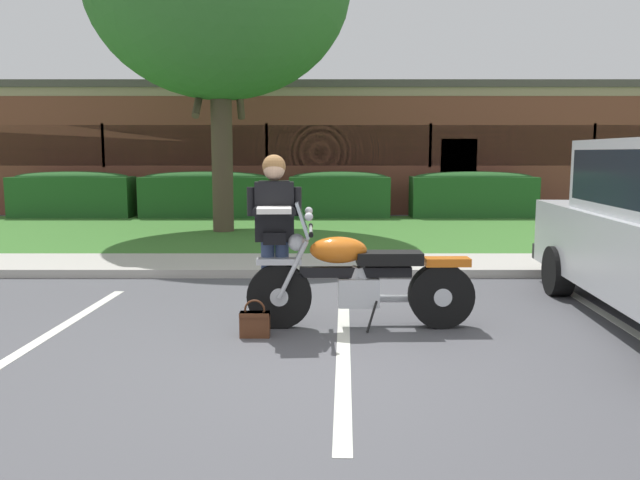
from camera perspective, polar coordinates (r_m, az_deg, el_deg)
The scene contains 14 objects.
ground_plane at distance 5.69m, azimuth 0.90°, elevation -9.83°, with size 140.00×140.00×0.00m, color #4C4C51.
curb_strip at distance 8.92m, azimuth 0.65°, elevation -2.94°, with size 60.00×0.20×0.12m, color #B7B2A8.
concrete_walk at distance 9.76m, azimuth 0.61°, elevation -2.13°, with size 60.00×1.50×0.08m, color #B7B2A8.
grass_lawn at distance 13.69m, azimuth 0.50°, elevation 0.70°, with size 60.00×6.45×0.06m, color #3D752D.
stall_stripe_0 at distance 6.43m, azimuth -23.87°, elevation -8.40°, with size 0.12×4.40×0.01m, color silver.
stall_stripe_1 at distance 5.88m, azimuth 2.32°, elevation -9.20°, with size 0.12×4.40×0.01m, color silver.
motorcycle at distance 6.32m, azimuth 4.57°, elevation -3.49°, with size 2.24×0.82×1.26m.
rider_person at distance 6.29m, azimuth -3.85°, elevation 1.25°, with size 0.54×0.60×1.70m.
handbag at distance 6.08m, azimuth -5.62°, elevation -7.27°, with size 0.28×0.13×0.36m.
hedge_left at distance 17.86m, azimuth -20.99°, elevation 3.85°, with size 3.11×0.90×1.24m.
hedge_center_left at distance 16.92m, azimuth -9.92°, elevation 4.06°, with size 3.34×0.90×1.24m.
hedge_center_right at distance 16.67m, azimuth 1.96°, elevation 4.11°, with size 2.57×0.90×1.24m.
hedge_right at distance 17.13m, azimuth 13.69°, elevation 4.00°, with size 3.22×0.90×1.24m.
brick_building at distance 23.01m, azimuth -3.47°, elevation 8.10°, with size 26.73×10.62×3.69m.
Camera 1 is at (-0.07, -5.42, 1.72)m, focal length 35.88 mm.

